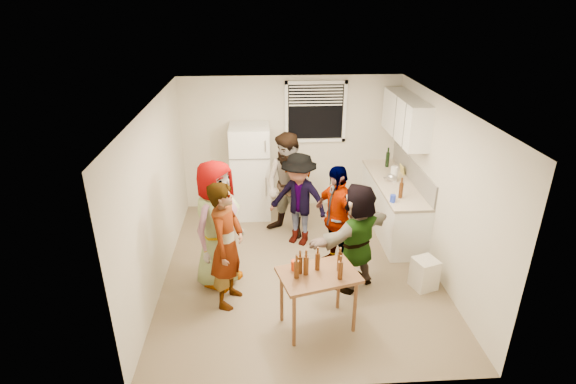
{
  "coord_description": "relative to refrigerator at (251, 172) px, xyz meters",
  "views": [
    {
      "loc": [
        -0.53,
        -5.73,
        3.84
      ],
      "look_at": [
        -0.17,
        0.27,
        1.15
      ],
      "focal_mm": 28.0,
      "sensor_mm": 36.0,
      "label": 1
    }
  ],
  "objects": [
    {
      "name": "paper_towel",
      "position": [
        2.43,
        -0.71,
        0.05
      ],
      "size": [
        0.12,
        0.12,
        0.26
      ],
      "primitive_type": "cylinder",
      "color": "white",
      "rests_on": "countertop"
    },
    {
      "name": "guest_grey",
      "position": [
        -0.42,
        -2.13,
        -0.85
      ],
      "size": [
        2.05,
        1.71,
        0.59
      ],
      "primitive_type": "imported",
      "rotation": [
        0.0,
        0.0,
        1.04
      ],
      "color": "gray",
      "rests_on": "ground"
    },
    {
      "name": "guest_stripe",
      "position": [
        -0.26,
        -2.61,
        -0.85
      ],
      "size": [
        1.85,
        1.12,
        0.42
      ],
      "primitive_type": "imported",
      "rotation": [
        0.0,
        0.0,
        1.27
      ],
      "color": "#141933",
      "rests_on": "ground"
    },
    {
      "name": "guest_black",
      "position": [
        1.27,
        -1.83,
        -0.85
      ],
      "size": [
        1.89,
        1.59,
        0.4
      ],
      "primitive_type": "imported",
      "rotation": [
        0.0,
        0.0,
        -1.1
      ],
      "color": "black",
      "rests_on": "ground"
    },
    {
      "name": "countertop",
      "position": [
        2.45,
        -0.73,
        0.03
      ],
      "size": [
        0.64,
        2.22,
        0.04
      ],
      "primitive_type": "cube",
      "color": "beige",
      "rests_on": "counter_lower"
    },
    {
      "name": "upper_cabinets",
      "position": [
        2.58,
        -0.53,
        1.1
      ],
      "size": [
        0.34,
        1.6,
        0.7
      ],
      "primitive_type": "cube",
      "color": "white",
      "rests_on": "room"
    },
    {
      "name": "guest_orange",
      "position": [
        1.48,
        -2.36,
        -0.85
      ],
      "size": [
        2.1,
        2.12,
        0.46
      ],
      "primitive_type": "imported",
      "rotation": [
        0.0,
        0.0,
        3.77
      ],
      "color": "#EE864E",
      "rests_on": "ground"
    },
    {
      "name": "window",
      "position": [
        1.2,
        0.33,
        1.0
      ],
      "size": [
        1.12,
        0.1,
        1.06
      ],
      "primitive_type": null,
      "color": "white",
      "rests_on": "room"
    },
    {
      "name": "refrigerator",
      "position": [
        0.0,
        0.0,
        0.0
      ],
      "size": [
        0.7,
        0.7,
        1.7
      ],
      "primitive_type": "cube",
      "color": "white",
      "rests_on": "ground"
    },
    {
      "name": "beer_bottle_table",
      "position": [
        0.7,
        -3.18,
        -0.07
      ],
      "size": [
        0.06,
        0.06,
        0.25
      ],
      "primitive_type": "cylinder",
      "color": "#47230C",
      "rests_on": "serving_table"
    },
    {
      "name": "serving_table",
      "position": [
        0.85,
        -3.17,
        -0.85
      ],
      "size": [
        1.05,
        0.83,
        0.78
      ],
      "primitive_type": null,
      "rotation": [
        0.0,
        0.0,
        0.26
      ],
      "color": "brown",
      "rests_on": "ground"
    },
    {
      "name": "wine_bottle",
      "position": [
        2.5,
        -0.02,
        0.05
      ],
      "size": [
        0.07,
        0.07,
        0.27
      ],
      "primitive_type": "cylinder",
      "color": "black",
      "rests_on": "countertop"
    },
    {
      "name": "red_cup",
      "position": [
        0.57,
        -3.07,
        -0.07
      ],
      "size": [
        0.09,
        0.09,
        0.12
      ],
      "primitive_type": "cylinder",
      "color": "#B92C05",
      "rests_on": "serving_table"
    },
    {
      "name": "picture_frame",
      "position": [
        2.67,
        -0.38,
        0.13
      ],
      "size": [
        0.02,
        0.19,
        0.16
      ],
      "primitive_type": "cube",
      "color": "#E0CB5A",
      "rests_on": "countertop"
    },
    {
      "name": "counter_lower",
      "position": [
        2.45,
        -0.73,
        -0.42
      ],
      "size": [
        0.6,
        2.2,
        0.86
      ],
      "primitive_type": "cube",
      "color": "white",
      "rests_on": "ground"
    },
    {
      "name": "room",
      "position": [
        0.75,
        -1.88,
        -0.85
      ],
      "size": [
        4.0,
        4.5,
        2.5
      ],
      "primitive_type": null,
      "color": "beige",
      "rests_on": "ground"
    },
    {
      "name": "guest_back_left",
      "position": [
        0.64,
        -0.84,
        -0.85
      ],
      "size": [
        1.77,
        1.97,
        0.68
      ],
      "primitive_type": "imported",
      "rotation": [
        0.0,
        0.0,
        -0.63
      ],
      "color": "brown",
      "rests_on": "ground"
    },
    {
      "name": "backsplash",
      "position": [
        2.74,
        -0.73,
        0.23
      ],
      "size": [
        0.03,
        2.2,
        0.36
      ],
      "primitive_type": "cube",
      "color": "#B2ACA3",
      "rests_on": "countertop"
    },
    {
      "name": "beer_bottle_counter",
      "position": [
        2.35,
        -1.38,
        0.05
      ],
      "size": [
        0.06,
        0.06,
        0.25
      ],
      "primitive_type": "cylinder",
      "color": "#47230C",
      "rests_on": "countertop"
    },
    {
      "name": "blue_cup",
      "position": [
        2.19,
        -1.52,
        0.05
      ],
      "size": [
        0.09,
        0.09,
        0.12
      ],
      "primitive_type": "cylinder",
      "color": "blue",
      "rests_on": "countertop"
    },
    {
      "name": "guest_back_right",
      "position": [
        0.79,
        -1.11,
        -0.85
      ],
      "size": [
        1.66,
        1.86,
        0.58
      ],
      "primitive_type": "imported",
      "rotation": [
        0.0,
        0.0,
        -0.53
      ],
      "color": "#434349",
      "rests_on": "ground"
    },
    {
      "name": "trash_bin",
      "position": [
        2.45,
        -2.46,
        -0.6
      ],
      "size": [
        0.39,
        0.39,
        0.45
      ],
      "primitive_type": "cube",
      "rotation": [
        0.0,
        0.0,
        0.33
      ],
      "color": "silver",
      "rests_on": "ground"
    },
    {
      "name": "kettle",
      "position": [
        2.4,
        -0.71,
        0.05
      ],
      "size": [
        0.27,
        0.24,
        0.19
      ],
      "primitive_type": null,
      "rotation": [
        0.0,
        0.0,
        0.28
      ],
      "color": "silver",
      "rests_on": "countertop"
    }
  ]
}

